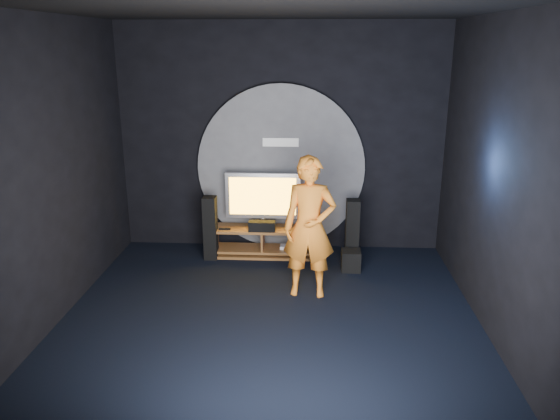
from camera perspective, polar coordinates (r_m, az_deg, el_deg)
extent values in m
plane|color=black|center=(6.68, -1.10, -11.32)|extent=(5.00, 5.00, 0.00)
cube|color=black|center=(8.49, 0.11, 7.43)|extent=(5.00, 0.04, 3.50)
cube|color=black|center=(3.68, -4.19, -5.86)|extent=(5.00, 0.04, 3.50)
cube|color=black|center=(6.71, -23.03, 3.44)|extent=(0.04, 5.00, 3.50)
cube|color=black|center=(6.36, 21.90, 2.87)|extent=(0.04, 5.00, 3.50)
cube|color=black|center=(5.88, -1.31, 20.28)|extent=(5.00, 5.00, 0.01)
cylinder|color=#515156|center=(8.52, 0.08, 4.38)|extent=(2.60, 0.08, 2.60)
cube|color=white|center=(8.38, 0.07, 7.10)|extent=(0.55, 0.03, 0.13)
cube|color=brown|center=(8.40, -1.82, -2.00)|extent=(1.54, 0.45, 0.04)
cube|color=brown|center=(8.51, -1.80, -4.09)|extent=(1.49, 0.42, 0.04)
cube|color=brown|center=(8.57, -6.81, -3.19)|extent=(0.04, 0.45, 0.45)
cube|color=brown|center=(8.44, 3.27, -3.40)|extent=(0.04, 0.45, 0.45)
cube|color=brown|center=(8.46, -1.81, -3.05)|extent=(0.03, 0.40, 0.29)
cube|color=brown|center=(8.54, -1.79, -4.59)|extent=(1.54, 0.45, 0.04)
cube|color=white|center=(8.47, 0.76, -3.86)|extent=(0.22, 0.16, 0.05)
cube|color=silver|center=(8.45, -1.78, -1.58)|extent=(0.36, 0.22, 0.04)
cylinder|color=silver|center=(8.43, -1.78, -1.13)|extent=(0.07, 0.07, 0.10)
cube|color=silver|center=(8.31, -1.81, 1.50)|extent=(1.14, 0.06, 0.70)
cube|color=#FFA823|center=(8.28, -1.83, 1.44)|extent=(1.01, 0.01, 0.58)
cube|color=black|center=(8.23, -1.91, -1.70)|extent=(0.40, 0.15, 0.15)
cube|color=black|center=(8.35, -5.81, -1.98)|extent=(0.18, 0.05, 0.02)
cube|color=black|center=(8.33, -7.28, -1.88)|extent=(0.20, 0.22, 0.98)
cube|color=black|center=(8.18, 7.55, -2.24)|extent=(0.20, 0.22, 0.98)
cube|color=black|center=(8.01, 7.41, -5.24)|extent=(0.27, 0.27, 0.30)
imported|color=orange|center=(6.96, 3.10, -1.83)|extent=(0.69, 0.47, 1.84)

